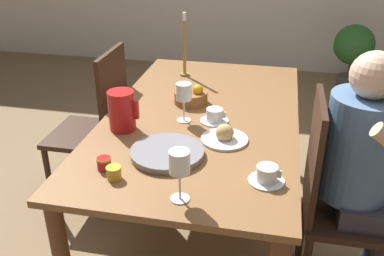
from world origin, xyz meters
name	(u,v)px	position (x,y,z in m)	size (l,w,h in m)	color
ground_plane	(201,226)	(0.00, 0.00, 0.00)	(20.00, 20.00, 0.00)	#7F6647
dining_table	(202,131)	(0.00, 0.00, 0.63)	(0.97, 1.71, 0.73)	brown
chair_person_side	(336,199)	(0.67, -0.31, 0.52)	(0.42, 0.42, 0.98)	#331E14
chair_opposite	(97,126)	(-0.67, 0.16, 0.52)	(0.42, 0.42, 0.98)	#331E14
person_seated	(366,164)	(0.76, -0.30, 0.71)	(0.39, 0.41, 1.20)	#33333D
red_pitcher	(122,110)	(-0.34, -0.24, 0.83)	(0.15, 0.13, 0.19)	red
wine_glass_water	(184,94)	(-0.08, -0.09, 0.88)	(0.08, 0.08, 0.20)	white
wine_glass_juice	(179,165)	(0.05, -0.73, 0.87)	(0.08, 0.08, 0.20)	white
teacup_near_person	(267,175)	(0.36, -0.55, 0.76)	(0.14, 0.14, 0.07)	silver
teacup_across	(215,116)	(0.07, -0.07, 0.76)	(0.14, 0.14, 0.07)	silver
serving_tray	(167,153)	(-0.07, -0.44, 0.74)	(0.32, 0.32, 0.03)	gray
bread_plate	(225,136)	(0.15, -0.25, 0.75)	(0.22, 0.22, 0.08)	silver
jam_jar_amber	(104,163)	(-0.29, -0.59, 0.76)	(0.06, 0.06, 0.05)	#A81E1E
jam_jar_red	(114,172)	(-0.23, -0.65, 0.76)	(0.06, 0.06, 0.05)	gold
fruit_bowl	(191,96)	(-0.09, 0.14, 0.77)	(0.18, 0.18, 0.11)	brown
candlestick_tall	(185,51)	(-0.22, 0.56, 0.89)	(0.06, 0.06, 0.40)	olive
potted_plant	(353,49)	(1.08, 2.45, 0.44)	(0.40, 0.40, 0.68)	#4C4742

